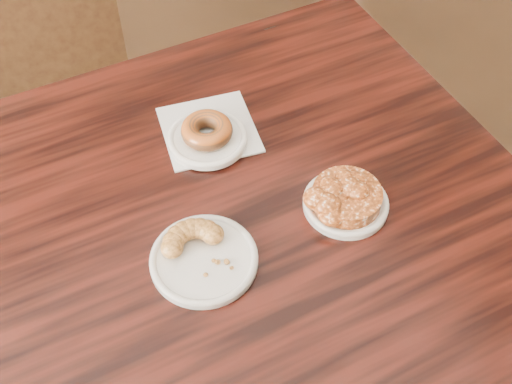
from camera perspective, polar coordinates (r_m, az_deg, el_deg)
cafe_table at (r=1.42m, az=-0.04°, el=-11.06°), size 1.07×1.07×0.75m
chair_far at (r=1.92m, az=-17.33°, el=10.47°), size 0.50×0.50×0.90m
napkin at (r=1.23m, az=-4.20°, el=5.55°), size 0.21×0.21×0.00m
plate_donut at (r=1.21m, az=-4.33°, el=4.72°), size 0.15×0.15×0.01m
plate_cruller at (r=1.04m, az=-4.65°, el=-6.05°), size 0.18×0.18×0.01m
plate_fritter at (r=1.12m, az=7.97°, el=-1.04°), size 0.15×0.15×0.01m
glazed_donut at (r=1.19m, az=-4.40°, el=5.48°), size 0.10×0.10×0.03m
apple_fritter at (r=1.10m, az=8.11°, el=-0.21°), size 0.16×0.16×0.04m
cruller_fragment at (r=1.03m, az=-4.73°, el=-5.36°), size 0.12×0.12×0.03m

